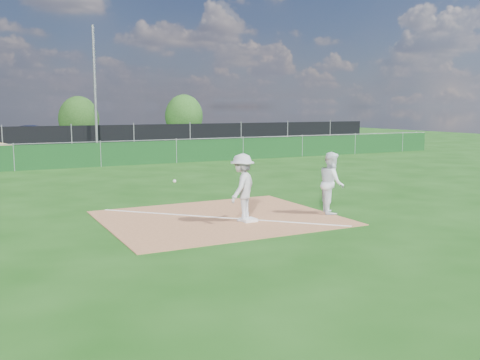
% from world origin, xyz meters
% --- Properties ---
extents(ground, '(90.00, 90.00, 0.00)m').
position_xyz_m(ground, '(0.00, 10.00, 0.00)').
color(ground, '#13410D').
rests_on(ground, ground).
extents(infield_dirt, '(6.00, 5.00, 0.02)m').
position_xyz_m(infield_dirt, '(0.00, 1.00, 0.01)').
color(infield_dirt, '#99613D').
rests_on(infield_dirt, ground).
extents(foul_line, '(5.01, 5.01, 0.01)m').
position_xyz_m(foul_line, '(0.00, 1.00, 0.03)').
color(foul_line, white).
rests_on(foul_line, infield_dirt).
extents(green_fence, '(44.00, 0.05, 1.20)m').
position_xyz_m(green_fence, '(0.00, 15.00, 0.60)').
color(green_fence, '#0F3714').
rests_on(green_fence, ground).
extents(black_fence, '(46.00, 0.04, 1.80)m').
position_xyz_m(black_fence, '(0.00, 23.00, 0.90)').
color(black_fence, black).
rests_on(black_fence, ground).
extents(parking_lot, '(46.00, 9.00, 0.01)m').
position_xyz_m(parking_lot, '(0.00, 28.00, 0.01)').
color(parking_lot, black).
rests_on(parking_lot, ground).
extents(light_pole, '(0.16, 0.16, 8.00)m').
position_xyz_m(light_pole, '(1.50, 22.70, 4.00)').
color(light_pole, slate).
rests_on(light_pole, ground).
extents(first_base, '(0.38, 0.38, 0.08)m').
position_xyz_m(first_base, '(0.48, 0.24, 0.06)').
color(first_base, white).
rests_on(first_base, infield_dirt).
extents(play_at_first, '(2.62, 1.24, 1.75)m').
position_xyz_m(play_at_first, '(0.38, 0.40, 0.90)').
color(play_at_first, silver).
rests_on(play_at_first, infield_dirt).
extents(runner, '(0.95, 1.04, 1.73)m').
position_xyz_m(runner, '(3.09, 0.20, 0.86)').
color(runner, white).
rests_on(runner, ground).
extents(car_mid, '(5.26, 2.37, 1.68)m').
position_xyz_m(car_mid, '(-1.47, 27.80, 0.85)').
color(car_mid, black).
rests_on(car_mid, parking_lot).
extents(car_right, '(4.39, 2.05, 1.24)m').
position_xyz_m(car_right, '(6.15, 26.64, 0.63)').
color(car_right, black).
rests_on(car_right, parking_lot).
extents(tree_mid, '(3.24, 3.24, 3.84)m').
position_xyz_m(tree_mid, '(2.37, 33.24, 1.98)').
color(tree_mid, '#382316').
rests_on(tree_mid, ground).
extents(tree_right, '(3.45, 3.45, 4.09)m').
position_xyz_m(tree_right, '(12.00, 34.44, 2.11)').
color(tree_right, '#382316').
rests_on(tree_right, ground).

